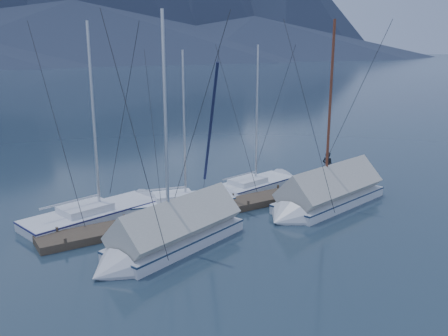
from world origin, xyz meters
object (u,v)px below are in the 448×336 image
at_px(sailboat_covered_near, 323,197).
at_px(person, 327,167).
at_px(sailboat_covered_far, 166,238).
at_px(sailboat_open_right, 261,184).
at_px(sailboat_open_left, 110,211).
at_px(sailboat_open_mid, 194,201).

bearing_deg(sailboat_covered_near, person, 43.08).
bearing_deg(sailboat_covered_far, sailboat_open_right, 31.13).
distance_m(sailboat_open_right, sailboat_covered_far, 10.07).
distance_m(sailboat_open_right, sailboat_covered_near, 4.69).
bearing_deg(sailboat_covered_far, sailboat_open_left, 96.05).
bearing_deg(person, sailboat_covered_near, 116.40).
distance_m(sailboat_covered_near, sailboat_covered_far, 9.13).
height_order(sailboat_open_right, person, sailboat_open_right).
relative_size(sailboat_open_mid, person, 4.89).
height_order(sailboat_open_mid, sailboat_covered_near, sailboat_covered_near).
distance_m(sailboat_open_left, sailboat_covered_near, 10.78).
relative_size(sailboat_open_left, sailboat_open_right, 1.12).
bearing_deg(sailboat_open_mid, sailboat_covered_far, -129.74).
bearing_deg(sailboat_open_right, person, -32.96).
distance_m(sailboat_open_left, sailboat_covered_far, 5.34).
bearing_deg(sailboat_open_right, sailboat_covered_far, -148.87).
height_order(sailboat_open_left, sailboat_open_mid, sailboat_open_left).
height_order(sailboat_open_mid, sailboat_covered_far, sailboat_covered_far).
bearing_deg(sailboat_open_right, sailboat_covered_near, -83.86).
relative_size(sailboat_covered_far, person, 5.80).
height_order(sailboat_open_left, sailboat_open_right, sailboat_open_left).
relative_size(sailboat_covered_near, sailboat_covered_far, 1.00).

